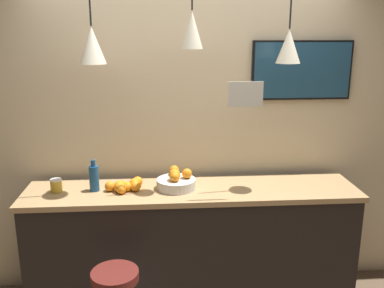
% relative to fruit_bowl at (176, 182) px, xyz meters
% --- Properties ---
extents(back_wall, '(8.00, 0.06, 2.90)m').
position_rel_fruit_bowl_xyz_m(back_wall, '(0.12, 0.36, 0.41)').
color(back_wall, beige).
rests_on(back_wall, ground_plane).
extents(service_counter, '(2.51, 0.54, 0.98)m').
position_rel_fruit_bowl_xyz_m(service_counter, '(0.12, -0.02, -0.54)').
color(service_counter, black).
rests_on(service_counter, ground_plane).
extents(fruit_bowl, '(0.29, 0.29, 0.16)m').
position_rel_fruit_bowl_xyz_m(fruit_bowl, '(0.00, 0.00, 0.00)').
color(fruit_bowl, beige).
rests_on(fruit_bowl, service_counter).
extents(orange_pile, '(0.28, 0.22, 0.08)m').
position_rel_fruit_bowl_xyz_m(orange_pile, '(-0.37, -0.01, -0.02)').
color(orange_pile, orange).
rests_on(orange_pile, service_counter).
extents(juice_bottle, '(0.07, 0.07, 0.24)m').
position_rel_fruit_bowl_xyz_m(juice_bottle, '(-0.61, -0.00, 0.05)').
color(juice_bottle, navy).
rests_on(juice_bottle, service_counter).
extents(spread_jar, '(0.09, 0.09, 0.10)m').
position_rel_fruit_bowl_xyz_m(spread_jar, '(-0.89, -0.00, -0.01)').
color(spread_jar, gold).
rests_on(spread_jar, service_counter).
extents(pendant_lamp_left, '(0.18, 0.18, 0.89)m').
position_rel_fruit_bowl_xyz_m(pendant_lamp_left, '(-0.56, -0.02, 1.01)').
color(pendant_lamp_left, black).
extents(pendant_lamp_middle, '(0.15, 0.15, 0.79)m').
position_rel_fruit_bowl_xyz_m(pendant_lamp_middle, '(0.12, -0.02, 1.11)').
color(pendant_lamp_middle, black).
extents(pendant_lamp_right, '(0.17, 0.17, 0.89)m').
position_rel_fruit_bowl_xyz_m(pendant_lamp_right, '(0.79, -0.02, 1.00)').
color(pendant_lamp_right, black).
extents(mounted_tv, '(0.80, 0.04, 0.46)m').
position_rel_fruit_bowl_xyz_m(mounted_tv, '(1.01, 0.31, 0.79)').
color(mounted_tv, black).
extents(hanging_menu_board, '(0.24, 0.01, 0.17)m').
position_rel_fruit_bowl_xyz_m(hanging_menu_board, '(0.46, -0.21, 0.69)').
color(hanging_menu_board, silver).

